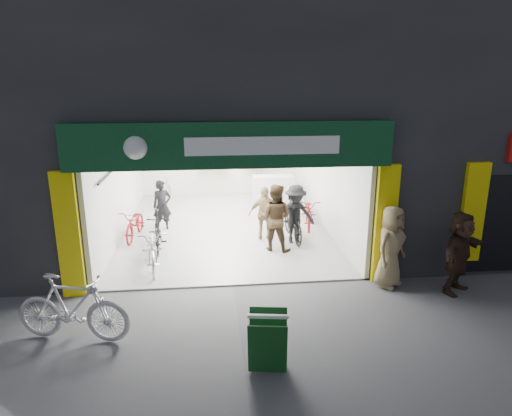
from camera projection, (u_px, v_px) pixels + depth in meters
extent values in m
plane|color=#56565B|center=(233.00, 286.00, 9.77)|extent=(60.00, 60.00, 0.00)
cube|color=#232326|center=(255.00, 25.00, 13.06)|extent=(16.00, 10.00, 4.50)
cube|color=#232326|center=(37.00, 167.00, 13.48)|extent=(5.00, 10.00, 3.50)
cube|color=#232326|center=(409.00, 160.00, 14.69)|extent=(6.00, 10.00, 3.50)
cube|color=#9E9E99|center=(225.00, 227.00, 13.58)|extent=(6.00, 8.00, 0.04)
cube|color=silver|center=(219.00, 152.00, 17.06)|extent=(6.00, 0.20, 3.20)
cube|color=silver|center=(119.00, 177.00, 12.84)|extent=(0.10, 8.00, 3.20)
cube|color=silver|center=(324.00, 173.00, 13.45)|extent=(0.10, 8.00, 3.20)
cube|color=white|center=(223.00, 117.00, 12.69)|extent=(6.00, 8.00, 0.10)
cube|color=black|center=(231.00, 128.00, 8.94)|extent=(6.00, 0.30, 0.30)
cube|color=black|center=(231.00, 145.00, 8.81)|extent=(6.40, 0.25, 0.90)
cube|color=white|center=(263.00, 146.00, 8.74)|extent=(3.00, 0.02, 0.35)
cube|color=yellow|center=(69.00, 236.00, 9.01)|extent=(0.45, 0.12, 2.60)
cube|color=yellow|center=(385.00, 224.00, 9.69)|extent=(0.45, 0.12, 2.60)
cube|color=yellow|center=(473.00, 213.00, 9.84)|extent=(0.50, 0.12, 2.20)
cylinder|color=black|center=(119.00, 164.00, 12.14)|extent=(0.06, 5.00, 0.06)
cube|color=silver|center=(273.00, 190.00, 16.03)|extent=(1.40, 0.60, 1.00)
cube|color=white|center=(228.00, 131.00, 10.03)|extent=(1.30, 0.35, 0.04)
cube|color=white|center=(224.00, 123.00, 11.75)|extent=(1.30, 0.35, 0.04)
cube|color=white|center=(222.00, 117.00, 13.47)|extent=(1.30, 0.35, 0.04)
cube|color=white|center=(220.00, 112.00, 15.19)|extent=(1.30, 0.35, 0.04)
imported|color=silver|center=(153.00, 247.00, 10.63)|extent=(0.90, 1.95, 0.99)
imported|color=black|center=(158.00, 231.00, 11.73)|extent=(0.61, 1.71, 1.01)
imported|color=maroon|center=(135.00, 224.00, 12.54)|extent=(0.76, 1.71, 0.87)
imported|color=#A9A9AD|center=(166.00, 191.00, 15.97)|extent=(0.67, 1.60, 0.93)
imported|color=black|center=(293.00, 221.00, 12.41)|extent=(0.63, 1.88, 1.11)
imported|color=maroon|center=(309.00, 212.00, 13.53)|extent=(0.93, 1.80, 0.90)
imported|color=#BCBDC1|center=(299.00, 197.00, 15.00)|extent=(0.51, 1.75, 1.05)
imported|color=silver|center=(72.00, 308.00, 7.64)|extent=(2.06, 1.02, 1.19)
imported|color=black|center=(162.00, 206.00, 13.11)|extent=(0.64, 0.52, 1.50)
imported|color=#3E2D1C|center=(275.00, 218.00, 11.55)|extent=(1.04, 0.94, 1.76)
imported|color=black|center=(295.00, 215.00, 12.04)|extent=(1.12, 0.73, 1.62)
imported|color=#9B815A|center=(265.00, 214.00, 12.32)|extent=(0.91, 0.42, 1.52)
imported|color=#8E7852|center=(391.00, 247.00, 9.58)|extent=(1.03, 0.99, 1.77)
imported|color=#352118|center=(459.00, 253.00, 9.31)|extent=(1.58, 1.40, 1.73)
cube|color=#0F3F17|center=(267.00, 349.00, 6.68)|extent=(0.61, 0.30, 0.88)
cube|color=#0F3F17|center=(268.00, 335.00, 7.05)|extent=(0.61, 0.30, 0.88)
cube|color=white|center=(268.00, 316.00, 6.74)|extent=(0.61, 0.15, 0.05)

